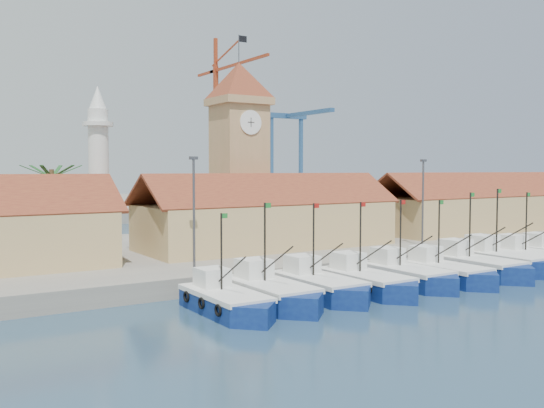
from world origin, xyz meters
TOP-DOWN VIEW (x-y plane):
  - ground at (0.00, 0.00)m, footprint 400.00×400.00m
  - quay at (0.00, 24.00)m, footprint 140.00×32.00m
  - terminal at (0.00, 110.00)m, footprint 240.00×80.00m
  - boat_0 at (-14.25, 2.03)m, footprint 3.36×9.21m
  - boat_1 at (-10.46, 2.62)m, footprint 3.64×9.98m
  - boat_2 at (-6.11, 2.77)m, footprint 3.56×9.74m
  - boat_3 at (-2.02, 2.22)m, footprint 3.55×9.73m
  - boat_4 at (2.64, 2.65)m, footprint 3.57×9.77m
  - boat_5 at (6.44, 2.00)m, footprint 3.52×9.63m
  - boat_6 at (11.02, 2.50)m, footprint 3.79×10.39m
  - boat_7 at (15.44, 2.99)m, footprint 3.91×10.71m
  - boat_8 at (19.52, 2.79)m, footprint 3.70×10.14m
  - hall_center at (0.00, 20.00)m, footprint 27.04×10.13m
  - hall_right at (32.00, 20.00)m, footprint 31.20×10.13m
  - clock_tower at (0.00, 26.00)m, footprint 5.80×5.80m
  - minaret at (-15.00, 28.00)m, footprint 3.00×3.00m
  - palm_tree at (-20.00, 26.00)m, footprint 5.60×5.03m
  - lamp_posts at (0.50, 12.00)m, footprint 80.70×0.25m
  - crane_red_right at (37.32, 103.17)m, footprint 1.00×35.10m
  - gantry at (62.00, 106.65)m, footprint 13.00×22.00m

SIDE VIEW (x-z plane):
  - ground at x=0.00m, z-range 0.00..0.00m
  - boat_0 at x=-14.25m, z-range -2.76..4.20m
  - quay at x=0.00m, z-range 0.00..1.50m
  - boat_5 at x=6.44m, z-range -2.89..4.40m
  - boat_3 at x=-2.02m, z-range -2.92..4.44m
  - boat_2 at x=-6.11m, z-range -2.92..4.45m
  - boat_4 at x=2.64m, z-range -2.93..4.46m
  - boat_1 at x=-10.46m, z-range -3.00..4.56m
  - boat_8 at x=19.52m, z-range -3.04..4.63m
  - boat_6 at x=11.02m, z-range -3.12..4.74m
  - boat_7 at x=15.44m, z-range -3.22..4.89m
  - terminal at x=0.00m, z-range 0.00..2.00m
  - hall_center at x=0.00m, z-range 0.18..7.79m
  - hall_right at x=32.00m, z-range 0.18..7.79m
  - palm_tree at x=-20.00m, z-range 2.05..10.44m
  - lamp_posts at x=0.50m, z-range 1.96..10.99m
  - minaret at x=-15.00m, z-range 1.58..17.88m
  - clock_tower at x=0.00m, z-range 0.61..23.31m
  - gantry at x=62.00m, z-range 8.44..31.64m
  - crane_red_right at x=37.32m, z-range 4.41..44.76m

